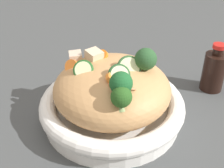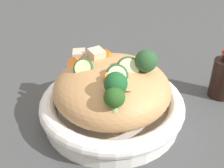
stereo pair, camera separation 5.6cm
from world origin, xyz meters
name	(u,v)px [view 1 (the left image)]	position (x,y,z in m)	size (l,w,h in m)	color
ground_plane	(112,118)	(0.00, 0.00, 0.00)	(3.00, 3.00, 0.00)	#444748
serving_bowl	(112,107)	(0.00, 0.00, 0.03)	(0.29, 0.29, 0.06)	white
noodle_heap	(112,88)	(0.00, 0.00, 0.07)	(0.23, 0.23, 0.11)	tan
broccoli_florets	(132,76)	(-0.06, 0.01, 0.13)	(0.09, 0.15, 0.07)	#93B971
carrot_coins	(92,66)	(0.03, 0.02, 0.12)	(0.13, 0.09, 0.04)	orange
zucchini_slices	(114,71)	(-0.02, 0.01, 0.13)	(0.11, 0.11, 0.04)	beige
chicken_chunks	(84,58)	(0.07, 0.01, 0.12)	(0.07, 0.05, 0.04)	beige
soy_sauce_bottle	(214,71)	(-0.08, -0.25, 0.05)	(0.05, 0.05, 0.12)	black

